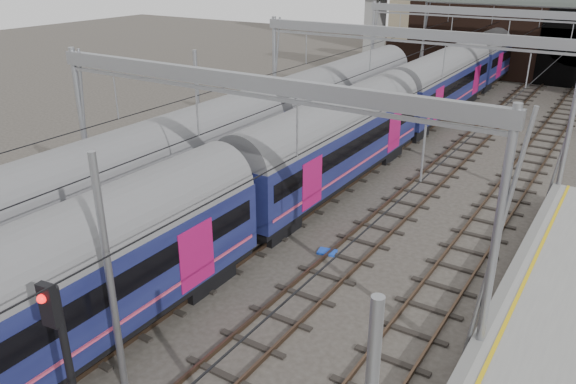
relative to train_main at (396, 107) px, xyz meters
The scene contains 8 objects.
tracks 11.77m from the train_main, 79.98° to the right, with size 14.40×80.00×0.22m.
overhead_line 6.60m from the train_main, 67.52° to the right, with size 16.80×80.00×8.00m.
retaining_wall 25.90m from the train_main, 82.44° to the left, with size 28.00×2.75×9.00m.
overbridge 20.34m from the train_main, 84.20° to the left, with size 28.00×3.00×9.25m.
train_main is the anchor object (origin of this frame).
train_second 9.40m from the train_main, 115.18° to the right, with size 2.96×34.23×5.04m.
signal_near_centre 27.14m from the train_main, 82.48° to the right, with size 0.40×0.48×5.31m.
equip_cover_b 15.03m from the train_main, 77.79° to the right, with size 0.75×0.53×0.09m, color blue.
Camera 1 is at (10.62, -6.07, 11.25)m, focal length 35.00 mm.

